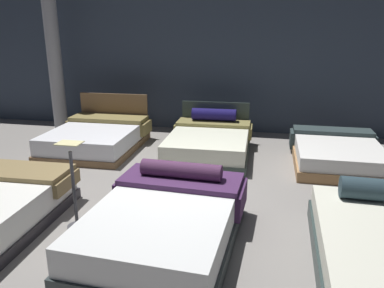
% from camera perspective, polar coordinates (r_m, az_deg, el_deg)
% --- Properties ---
extents(ground_plane, '(18.00, 18.00, 0.02)m').
position_cam_1_polar(ground_plane, '(5.36, -0.74, -8.55)').
color(ground_plane, gray).
extents(showroom_back_wall, '(18.00, 0.06, 3.50)m').
position_cam_1_polar(showroom_back_wall, '(8.72, 4.89, 13.34)').
color(showroom_back_wall, '#333D4C').
rests_on(showroom_back_wall, ground_plane).
extents(bed_1, '(1.65, 2.21, 0.74)m').
position_cam_1_polar(bed_1, '(4.25, -4.07, -11.74)').
color(bed_1, '#2D3536').
rests_on(bed_1, ground_plane).
extents(bed_3, '(1.75, 2.08, 0.95)m').
position_cam_1_polar(bed_3, '(7.76, -14.17, 1.07)').
color(bed_3, brown).
rests_on(bed_3, ground_plane).
extents(bed_4, '(1.58, 2.06, 0.85)m').
position_cam_1_polar(bed_4, '(7.15, 2.64, 0.30)').
color(bed_4, '#29352F').
rests_on(bed_4, ground_plane).
extents(bed_5, '(1.56, 1.93, 0.47)m').
position_cam_1_polar(bed_5, '(7.09, 21.15, -1.34)').
color(bed_5, '#9A6F45').
rests_on(bed_5, ground_plane).
extents(price_sign, '(0.28, 0.24, 1.07)m').
position_cam_1_polar(price_sign, '(4.70, -17.40, -7.47)').
color(price_sign, '#3F3F44').
rests_on(price_sign, ground_plane).
extents(support_pillar, '(0.32, 0.32, 3.50)m').
position_cam_1_polar(support_pillar, '(9.32, -20.20, 12.63)').
color(support_pillar, '#99999E').
rests_on(support_pillar, ground_plane).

